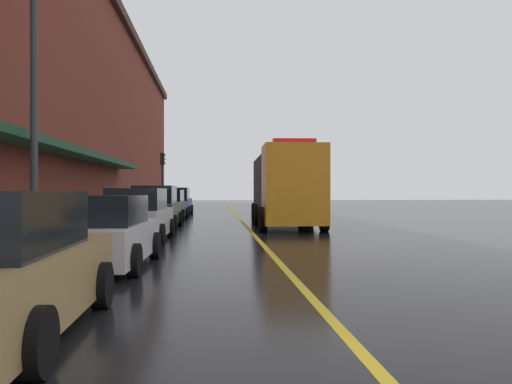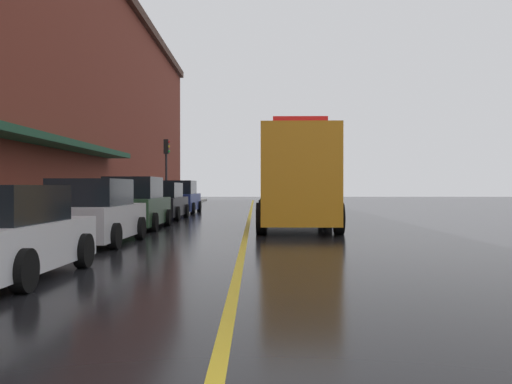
# 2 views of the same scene
# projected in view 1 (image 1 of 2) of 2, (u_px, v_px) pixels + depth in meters

# --- Properties ---
(ground_plane) EXTENTS (112.00, 112.00, 0.00)m
(ground_plane) POSITION_uv_depth(u_px,v_px,m) (239.00, 218.00, 29.67)
(ground_plane) COLOR black
(sidewalk_left) EXTENTS (2.40, 70.00, 0.15)m
(sidewalk_left) POSITION_uv_depth(u_px,v_px,m) (132.00, 217.00, 29.15)
(sidewalk_left) COLOR #9E9B93
(sidewalk_left) RESTS_ON ground
(lane_center_stripe) EXTENTS (0.16, 70.00, 0.01)m
(lane_center_stripe) POSITION_uv_depth(u_px,v_px,m) (239.00, 218.00, 29.67)
(lane_center_stripe) COLOR gold
(lane_center_stripe) RESTS_ON ground
(parked_car_1) EXTENTS (2.23, 4.23, 1.54)m
(parked_car_1) POSITION_uv_depth(u_px,v_px,m) (100.00, 233.00, 10.68)
(parked_car_1) COLOR silver
(parked_car_1) RESTS_ON ground
(parked_car_2) EXTENTS (2.13, 4.38, 1.71)m
(parked_car_2) POSITION_uv_depth(u_px,v_px,m) (138.00, 216.00, 16.43)
(parked_car_2) COLOR silver
(parked_car_2) RESTS_ON ground
(parked_car_3) EXTENTS (2.12, 4.48, 1.85)m
(parked_car_3) POSITION_uv_depth(u_px,v_px,m) (156.00, 208.00, 21.92)
(parked_car_3) COLOR #2D5133
(parked_car_3) RESTS_ON ground
(parked_car_4) EXTENTS (2.06, 4.73, 1.68)m
(parked_car_4) POSITION_uv_depth(u_px,v_px,m) (168.00, 206.00, 28.02)
(parked_car_4) COLOR black
(parked_car_4) RESTS_ON ground
(parked_car_5) EXTENTS (2.07, 4.81, 1.84)m
(parked_car_5) POSITION_uv_depth(u_px,v_px,m) (177.00, 202.00, 34.06)
(parked_car_5) COLOR navy
(parked_car_5) RESTS_ON ground
(utility_truck) EXTENTS (2.96, 8.64, 3.70)m
(utility_truck) POSITION_uv_depth(u_px,v_px,m) (285.00, 188.00, 23.05)
(utility_truck) COLOR orange
(utility_truck) RESTS_ON ground
(parking_meter_0) EXTENTS (0.14, 0.18, 1.33)m
(parking_meter_0) POSITION_uv_depth(u_px,v_px,m) (84.00, 210.00, 14.94)
(parking_meter_0) COLOR #4C4C51
(parking_meter_0) RESTS_ON sidewalk_left
(parking_meter_1) EXTENTS (0.14, 0.18, 1.33)m
(parking_meter_1) POSITION_uv_depth(u_px,v_px,m) (119.00, 205.00, 20.60)
(parking_meter_1) COLOR #4C4C51
(parking_meter_1) RESTS_ON sidewalk_left
(parking_meter_2) EXTENTS (0.14, 0.18, 1.33)m
(parking_meter_2) POSITION_uv_depth(u_px,v_px,m) (117.00, 205.00, 20.11)
(parking_meter_2) COLOR #4C4C51
(parking_meter_2) RESTS_ON sidewalk_left
(street_lamp_left) EXTENTS (0.44, 0.44, 6.94)m
(street_lamp_left) POSITION_uv_depth(u_px,v_px,m) (34.00, 80.00, 12.47)
(street_lamp_left) COLOR #33383D
(street_lamp_left) RESTS_ON sidewalk_left
(traffic_light_near) EXTENTS (0.38, 0.36, 4.30)m
(traffic_light_near) POSITION_uv_depth(u_px,v_px,m) (162.00, 170.00, 37.34)
(traffic_light_near) COLOR #232326
(traffic_light_near) RESTS_ON sidewalk_left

